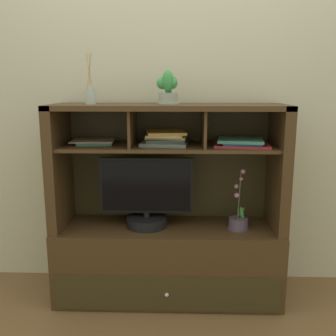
{
  "coord_description": "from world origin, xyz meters",
  "views": [
    {
      "loc": [
        0.07,
        -2.3,
        1.32
      ],
      "look_at": [
        0.0,
        0.0,
        0.83
      ],
      "focal_mm": 41.5,
      "sensor_mm": 36.0,
      "label": 1
    }
  ],
  "objects_px": {
    "magazine_stack_centre": "(165,138)",
    "magazine_stack_left": "(241,143)",
    "potted_succulent": "(168,90)",
    "media_console": "(168,236)",
    "potted_orchid": "(238,221)",
    "magazine_stack_right": "(95,142)",
    "diffuser_bottle": "(90,96)",
    "tv_monitor": "(146,199)"
  },
  "relations": [
    {
      "from": "potted_orchid",
      "to": "magazine_stack_left",
      "type": "bearing_deg",
      "value": 94.0
    },
    {
      "from": "potted_orchid",
      "to": "magazine_stack_left",
      "type": "height_order",
      "value": "magazine_stack_left"
    },
    {
      "from": "magazine_stack_left",
      "to": "magazine_stack_right",
      "type": "relative_size",
      "value": 1.29
    },
    {
      "from": "magazine_stack_left",
      "to": "magazine_stack_centre",
      "type": "height_order",
      "value": "magazine_stack_centre"
    },
    {
      "from": "magazine_stack_left",
      "to": "magazine_stack_centre",
      "type": "distance_m",
      "value": 0.45
    },
    {
      "from": "media_console",
      "to": "magazine_stack_centre",
      "type": "relative_size",
      "value": 4.61
    },
    {
      "from": "magazine_stack_centre",
      "to": "magazine_stack_right",
      "type": "distance_m",
      "value": 0.43
    },
    {
      "from": "media_console",
      "to": "diffuser_bottle",
      "type": "xyz_separation_m",
      "value": [
        -0.45,
        -0.03,
        0.87
      ]
    },
    {
      "from": "media_console",
      "to": "tv_monitor",
      "type": "bearing_deg",
      "value": -170.0
    },
    {
      "from": "potted_succulent",
      "to": "diffuser_bottle",
      "type": "bearing_deg",
      "value": -174.71
    },
    {
      "from": "magazine_stack_left",
      "to": "diffuser_bottle",
      "type": "bearing_deg",
      "value": 179.68
    },
    {
      "from": "potted_orchid",
      "to": "media_console",
      "type": "bearing_deg",
      "value": 173.46
    },
    {
      "from": "magazine_stack_right",
      "to": "potted_succulent",
      "type": "bearing_deg",
      "value": -2.32
    },
    {
      "from": "magazine_stack_left",
      "to": "potted_succulent",
      "type": "bearing_deg",
      "value": 173.81
    },
    {
      "from": "magazine_stack_right",
      "to": "media_console",
      "type": "bearing_deg",
      "value": -3.31
    },
    {
      "from": "diffuser_bottle",
      "to": "media_console",
      "type": "bearing_deg",
      "value": 4.31
    },
    {
      "from": "magazine_stack_left",
      "to": "magazine_stack_centre",
      "type": "xyz_separation_m",
      "value": [
        -0.45,
        0.06,
        0.02
      ]
    },
    {
      "from": "potted_orchid",
      "to": "magazine_stack_centre",
      "type": "xyz_separation_m",
      "value": [
        -0.45,
        0.07,
        0.49
      ]
    },
    {
      "from": "media_console",
      "to": "magazine_stack_left",
      "type": "relative_size",
      "value": 4.08
    },
    {
      "from": "media_console",
      "to": "potted_succulent",
      "type": "relative_size",
      "value": 7.11
    },
    {
      "from": "media_console",
      "to": "magazine_stack_centre",
      "type": "height_order",
      "value": "media_console"
    },
    {
      "from": "media_console",
      "to": "magazine_stack_centre",
      "type": "bearing_deg",
      "value": 131.32
    },
    {
      "from": "potted_succulent",
      "to": "magazine_stack_centre",
      "type": "bearing_deg",
      "value": 145.06
    },
    {
      "from": "magazine_stack_centre",
      "to": "potted_succulent",
      "type": "height_order",
      "value": "potted_succulent"
    },
    {
      "from": "magazine_stack_right",
      "to": "diffuser_bottle",
      "type": "distance_m",
      "value": 0.28
    },
    {
      "from": "potted_orchid",
      "to": "magazine_stack_centre",
      "type": "relative_size",
      "value": 1.25
    },
    {
      "from": "magazine_stack_centre",
      "to": "potted_succulent",
      "type": "distance_m",
      "value": 0.29
    },
    {
      "from": "magazine_stack_left",
      "to": "magazine_stack_right",
      "type": "height_order",
      "value": "magazine_stack_left"
    },
    {
      "from": "potted_orchid",
      "to": "magazine_stack_right",
      "type": "distance_m",
      "value": 1.0
    },
    {
      "from": "tv_monitor",
      "to": "potted_succulent",
      "type": "height_order",
      "value": "potted_succulent"
    },
    {
      "from": "potted_orchid",
      "to": "magazine_stack_left",
      "type": "relative_size",
      "value": 1.1
    },
    {
      "from": "tv_monitor",
      "to": "potted_succulent",
      "type": "bearing_deg",
      "value": 13.26
    },
    {
      "from": "magazine_stack_right",
      "to": "potted_succulent",
      "type": "distance_m",
      "value": 0.54
    },
    {
      "from": "media_console",
      "to": "tv_monitor",
      "type": "relative_size",
      "value": 2.45
    },
    {
      "from": "magazine_stack_left",
      "to": "potted_orchid",
      "type": "bearing_deg",
      "value": -86.0
    },
    {
      "from": "magazine_stack_right",
      "to": "diffuser_bottle",
      "type": "relative_size",
      "value": 0.91
    },
    {
      "from": "media_console",
      "to": "potted_orchid",
      "type": "distance_m",
      "value": 0.45
    },
    {
      "from": "magazine_stack_left",
      "to": "magazine_stack_right",
      "type": "distance_m",
      "value": 0.88
    },
    {
      "from": "magazine_stack_centre",
      "to": "magazine_stack_left",
      "type": "bearing_deg",
      "value": -7.47
    },
    {
      "from": "media_console",
      "to": "magazine_stack_right",
      "type": "relative_size",
      "value": 5.24
    },
    {
      "from": "diffuser_bottle",
      "to": "magazine_stack_left",
      "type": "bearing_deg",
      "value": -0.32
    },
    {
      "from": "media_console",
      "to": "magazine_stack_left",
      "type": "xyz_separation_m",
      "value": [
        0.43,
        -0.04,
        0.6
      ]
    }
  ]
}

